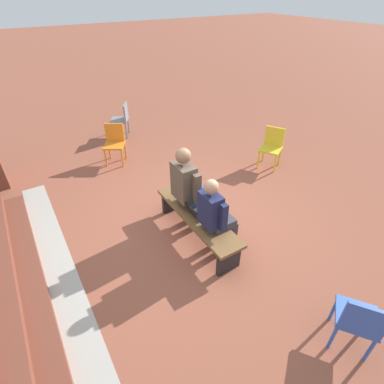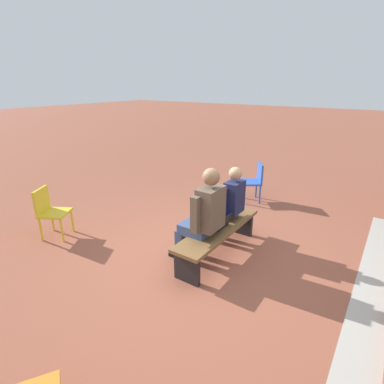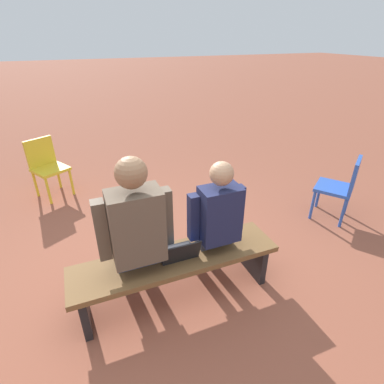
{
  "view_description": "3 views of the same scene",
  "coord_description": "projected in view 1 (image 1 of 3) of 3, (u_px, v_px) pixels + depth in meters",
  "views": [
    {
      "loc": [
        -3.17,
        2.08,
        3.32
      ],
      "look_at": [
        -0.23,
        0.26,
        0.88
      ],
      "focal_mm": 28.0,
      "sensor_mm": 36.0,
      "label": 1
    },
    {
      "loc": [
        3.2,
        2.08,
        2.45
      ],
      "look_at": [
        -0.18,
        -0.25,
        0.93
      ],
      "focal_mm": 28.0,
      "sensor_mm": 36.0,
      "label": 2
    },
    {
      "loc": [
        0.38,
        2.08,
        2.15
      ],
      "look_at": [
        -0.53,
        -0.16,
        0.86
      ],
      "focal_mm": 28.0,
      "sensor_mm": 36.0,
      "label": 3
    }
  ],
  "objects": [
    {
      "name": "ground_plane",
      "position": [
        198.0,
        224.0,
        5.01
      ],
      "size": [
        60.0,
        60.0,
        0.0
      ],
      "primitive_type": "plane",
      "color": "brown"
    },
    {
      "name": "concrete_strip",
      "position": [
        67.0,
        293.0,
        3.9
      ],
      "size": [
        5.68,
        0.4,
        0.01
      ],
      "primitive_type": "cube",
      "color": "#A8A399",
      "rests_on": "ground"
    },
    {
      "name": "bench",
      "position": [
        197.0,
        219.0,
        4.56
      ],
      "size": [
        1.8,
        0.44,
        0.45
      ],
      "color": "brown",
      "rests_on": "ground"
    },
    {
      "name": "person_student",
      "position": [
        216.0,
        214.0,
        4.13
      ],
      "size": [
        0.5,
        0.64,
        1.28
      ],
      "color": "#383842",
      "rests_on": "ground"
    },
    {
      "name": "person_adult",
      "position": [
        190.0,
        186.0,
        4.58
      ],
      "size": [
        0.59,
        0.75,
        1.43
      ],
      "color": "#384C75",
      "rests_on": "ground"
    },
    {
      "name": "laptop",
      "position": [
        197.0,
        213.0,
        4.46
      ],
      "size": [
        0.32,
        0.29,
        0.21
      ],
      "color": "black",
      "rests_on": "bench"
    },
    {
      "name": "plastic_chair_far_left",
      "position": [
        272.0,
        145.0,
        6.34
      ],
      "size": [
        0.57,
        0.57,
        0.84
      ],
      "color": "gold",
      "rests_on": "ground"
    },
    {
      "name": "plastic_chair_near_bench_right",
      "position": [
        115.0,
        141.0,
        6.5
      ],
      "size": [
        0.58,
        0.58,
        0.84
      ],
      "color": "orange",
      "rests_on": "ground"
    },
    {
      "name": "plastic_chair_mid_courtyard",
      "position": [
        359.0,
        320.0,
        3.07
      ],
      "size": [
        0.59,
        0.59,
        0.84
      ],
      "color": "#2D56B7",
      "rests_on": "ground"
    },
    {
      "name": "plastic_chair_near_bench_left",
      "position": [
        122.0,
        118.0,
        7.62
      ],
      "size": [
        0.58,
        0.58,
        0.84
      ],
      "color": "gray",
      "rests_on": "ground"
    }
  ]
}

